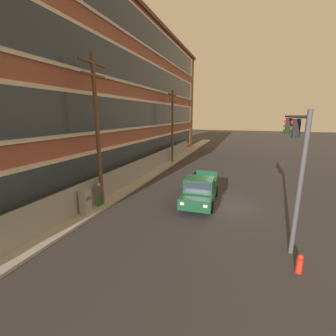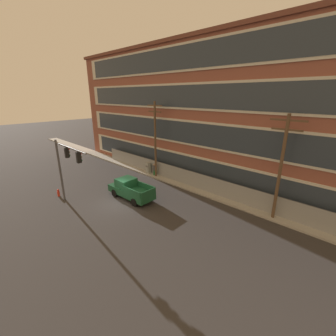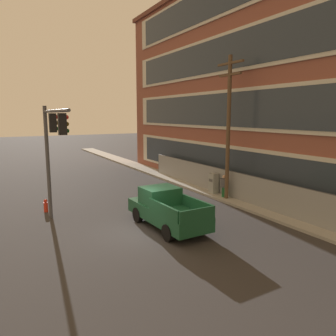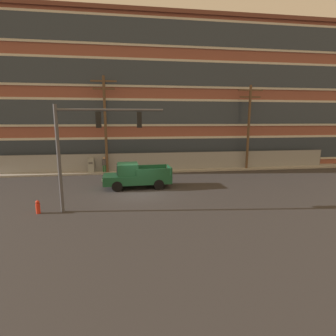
# 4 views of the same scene
# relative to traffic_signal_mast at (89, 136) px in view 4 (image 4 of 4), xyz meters

# --- Properties ---
(ground_plane) EXTENTS (160.00, 160.00, 0.00)m
(ground_plane) POSITION_rel_traffic_signal_mast_xyz_m (2.88, 3.36, -4.42)
(ground_plane) COLOR #333030
(sidewalk_building_side) EXTENTS (80.00, 1.87, 0.16)m
(sidewalk_building_side) POSITION_rel_traffic_signal_mast_xyz_m (2.88, 11.41, -4.34)
(sidewalk_building_side) COLOR #9E9B93
(sidewalk_building_side) RESTS_ON ground
(brick_mill_building) EXTENTS (49.76, 8.71, 16.06)m
(brick_mill_building) POSITION_rel_traffic_signal_mast_xyz_m (6.46, 16.40, 3.63)
(brick_mill_building) COLOR brown
(brick_mill_building) RESTS_ON ground
(chain_link_fence) EXTENTS (34.91, 0.06, 1.97)m
(chain_link_fence) POSITION_rel_traffic_signal_mast_xyz_m (6.46, 11.48, -3.42)
(chain_link_fence) COLOR gray
(chain_link_fence) RESTS_ON ground
(traffic_signal_mast) EXTENTS (6.07, 0.43, 6.19)m
(traffic_signal_mast) POSITION_rel_traffic_signal_mast_xyz_m (0.00, 0.00, 0.00)
(traffic_signal_mast) COLOR #4C4C51
(traffic_signal_mast) RESTS_ON ground
(pickup_truck_dark_green) EXTENTS (5.41, 2.24, 1.98)m
(pickup_truck_dark_green) POSITION_rel_traffic_signal_mast_xyz_m (2.67, 4.96, -3.48)
(pickup_truck_dark_green) COLOR #194C2D
(pickup_truck_dark_green) RESTS_ON ground
(utility_pole_near_corner) EXTENTS (2.45, 0.26, 9.44)m
(utility_pole_near_corner) POSITION_rel_traffic_signal_mast_xyz_m (-0.04, 11.03, 0.78)
(utility_pole_near_corner) COLOR brown
(utility_pole_near_corner) RESTS_ON ground
(utility_pole_midblock) EXTENTS (2.64, 0.26, 8.85)m
(utility_pole_midblock) POSITION_rel_traffic_signal_mast_xyz_m (14.75, 11.00, 0.50)
(utility_pole_midblock) COLOR brown
(utility_pole_midblock) RESTS_ON ground
(electrical_cabinet) EXTENTS (0.59, 0.50, 1.60)m
(electrical_cabinet) POSITION_rel_traffic_signal_mast_xyz_m (-1.61, 11.10, -3.62)
(electrical_cabinet) COLOR #939993
(electrical_cabinet) RESTS_ON ground
(pedestrian_near_cabinet) EXTENTS (0.47, 0.41, 1.69)m
(pedestrian_near_cabinet) POSITION_rel_traffic_signal_mast_xyz_m (-0.32, 11.02, -3.44)
(pedestrian_near_cabinet) COLOR #236B38
(pedestrian_near_cabinet) RESTS_ON ground
(fire_hydrant) EXTENTS (0.24, 0.24, 0.78)m
(fire_hydrant) POSITION_rel_traffic_signal_mast_xyz_m (-3.08, -0.07, -4.04)
(fire_hydrant) COLOR red
(fire_hydrant) RESTS_ON ground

